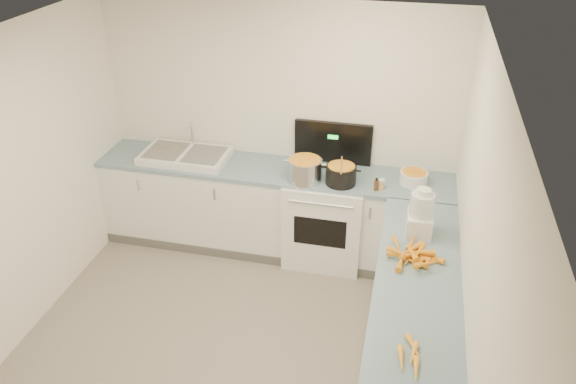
% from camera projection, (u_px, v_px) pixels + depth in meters
% --- Properties ---
extents(floor, '(3.50, 4.00, 0.00)m').
position_uv_depth(floor, '(221.00, 367.00, 4.51)').
color(floor, gray).
rests_on(floor, ground).
extents(ceiling, '(3.50, 4.00, 0.00)m').
position_uv_depth(ceiling, '(195.00, 63.00, 3.26)').
color(ceiling, white).
rests_on(ceiling, ground).
extents(wall_back, '(3.50, 0.00, 2.50)m').
position_uv_depth(wall_back, '(279.00, 127.00, 5.57)').
color(wall_back, white).
rests_on(wall_back, ground).
extents(wall_right, '(0.00, 4.00, 2.50)m').
position_uv_depth(wall_right, '(472.00, 276.00, 3.54)').
color(wall_right, white).
rests_on(wall_right, ground).
extents(counter_back, '(3.50, 0.62, 0.94)m').
position_uv_depth(counter_back, '(273.00, 209.00, 5.71)').
color(counter_back, white).
rests_on(counter_back, ground).
extents(counter_right, '(0.62, 2.20, 0.94)m').
position_uv_depth(counter_right, '(412.00, 327.00, 4.25)').
color(counter_right, white).
rests_on(counter_right, ground).
extents(stove, '(0.76, 0.65, 1.36)m').
position_uv_depth(stove, '(326.00, 216.00, 5.59)').
color(stove, white).
rests_on(stove, ground).
extents(sink, '(0.86, 0.52, 0.31)m').
position_uv_depth(sink, '(185.00, 155.00, 5.63)').
color(sink, white).
rests_on(sink, counter_back).
extents(steel_pot, '(0.37, 0.37, 0.23)m').
position_uv_depth(steel_pot, '(305.00, 171.00, 5.22)').
color(steel_pot, silver).
rests_on(steel_pot, stove).
extents(black_pot, '(0.32, 0.32, 0.20)m').
position_uv_depth(black_pot, '(341.00, 176.00, 5.17)').
color(black_pot, black).
rests_on(black_pot, stove).
extents(wooden_spoon, '(0.06, 0.34, 0.01)m').
position_uv_depth(wooden_spoon, '(341.00, 165.00, 5.12)').
color(wooden_spoon, '#AD7A47').
rests_on(wooden_spoon, black_pot).
extents(mixing_bowl, '(0.27, 0.27, 0.12)m').
position_uv_depth(mixing_bowl, '(414.00, 178.00, 5.19)').
color(mixing_bowl, white).
rests_on(mixing_bowl, counter_back).
extents(extract_bottle, '(0.04, 0.04, 0.10)m').
position_uv_depth(extract_bottle, '(376.00, 185.00, 5.08)').
color(extract_bottle, '#593319').
rests_on(extract_bottle, counter_back).
extents(spice_jar, '(0.05, 0.05, 0.09)m').
position_uv_depth(spice_jar, '(382.00, 185.00, 5.09)').
color(spice_jar, '#E5B266').
rests_on(spice_jar, counter_back).
extents(food_processor, '(0.21, 0.25, 0.41)m').
position_uv_depth(food_processor, '(421.00, 215.00, 4.42)').
color(food_processor, white).
rests_on(food_processor, counter_right).
extents(carrot_pile, '(0.44, 0.46, 0.10)m').
position_uv_depth(carrot_pile, '(414.00, 255.00, 4.19)').
color(carrot_pile, orange).
rests_on(carrot_pile, counter_right).
extents(peeled_carrots, '(0.15, 0.36, 0.04)m').
position_uv_depth(peeled_carrots, '(411.00, 356.00, 3.34)').
color(peeled_carrots, '#FFA426').
rests_on(peeled_carrots, counter_right).
extents(peelings, '(0.20, 0.22, 0.01)m').
position_uv_depth(peelings, '(169.00, 148.00, 5.69)').
color(peelings, tan).
rests_on(peelings, sink).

